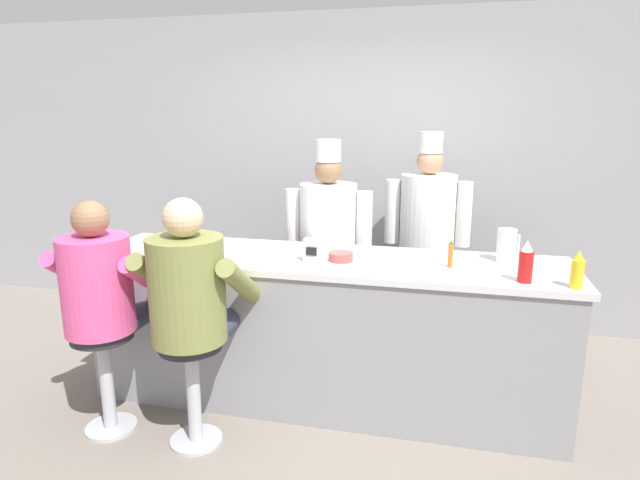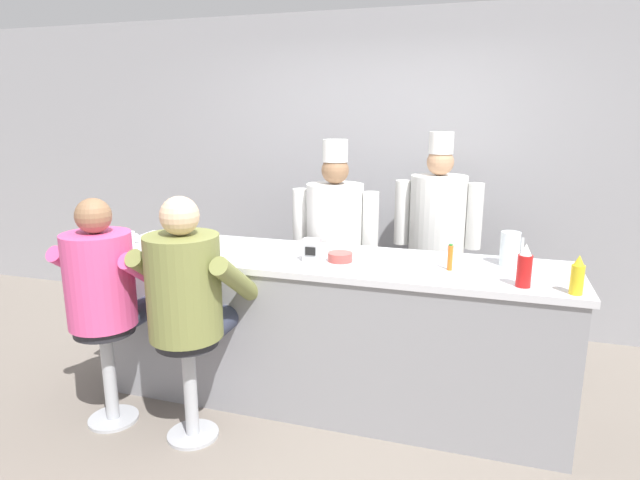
{
  "view_description": "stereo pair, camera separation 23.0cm",
  "coord_description": "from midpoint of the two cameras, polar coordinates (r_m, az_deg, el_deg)",
  "views": [
    {
      "loc": [
        0.72,
        -2.78,
        1.86
      ],
      "look_at": [
        -0.02,
        0.33,
        1.09
      ],
      "focal_mm": 30.0,
      "sensor_mm": 36.0,
      "label": 1
    },
    {
      "loc": [
        0.94,
        -2.72,
        1.86
      ],
      "look_at": [
        -0.02,
        0.33,
        1.09
      ],
      "focal_mm": 30.0,
      "sensor_mm": 36.0,
      "label": 2
    }
  ],
  "objects": [
    {
      "name": "diner_counter",
      "position": [
        3.51,
        -1.4,
        -9.56
      ],
      "size": [
        3.0,
        0.74,
        0.97
      ],
      "color": "gray",
      "rests_on": "ground_plane"
    },
    {
      "name": "hot_sauce_bottle_orange",
      "position": [
        3.19,
        11.77,
        -1.6
      ],
      "size": [
        0.03,
        0.03,
        0.15
      ],
      "color": "orange",
      "rests_on": "diner_counter"
    },
    {
      "name": "ground_plane",
      "position": [
        3.43,
        -3.03,
        -19.48
      ],
      "size": [
        20.0,
        20.0,
        0.0
      ],
      "primitive_type": "plane",
      "color": "slate"
    },
    {
      "name": "breakfast_plate",
      "position": [
        3.81,
        -19.19,
        -0.55
      ],
      "size": [
        0.22,
        0.22,
        0.04
      ],
      "color": "white",
      "rests_on": "diner_counter"
    },
    {
      "name": "water_pitcher_clear",
      "position": [
        3.39,
        17.47,
        -0.58
      ],
      "size": [
        0.13,
        0.11,
        0.2
      ],
      "color": "silver",
      "rests_on": "diner_counter"
    },
    {
      "name": "diner_seated_pink",
      "position": [
        3.36,
        -24.14,
        -5.04
      ],
      "size": [
        0.6,
        0.59,
        1.39
      ],
      "color": "#B2B5BA",
      "rests_on": "ground_plane"
    },
    {
      "name": "cook_in_whites_far",
      "position": [
        4.31,
        9.83,
        0.97
      ],
      "size": [
        0.67,
        0.43,
        1.72
      ],
      "color": "#232328",
      "rests_on": "ground_plane"
    },
    {
      "name": "napkin_dispenser_chrome",
      "position": [
        3.25,
        -2.82,
        -1.1
      ],
      "size": [
        0.11,
        0.06,
        0.14
      ],
      "color": "silver",
      "rests_on": "diner_counter"
    },
    {
      "name": "mustard_bottle_yellow",
      "position": [
        3.0,
        23.83,
        -3.04
      ],
      "size": [
        0.06,
        0.06,
        0.2
      ],
      "color": "yellow",
      "rests_on": "diner_counter"
    },
    {
      "name": "diner_seated_olive",
      "position": [
        3.06,
        -15.75,
        -5.79
      ],
      "size": [
        0.63,
        0.62,
        1.43
      ],
      "color": "#B2B5BA",
      "rests_on": "ground_plane"
    },
    {
      "name": "cook_in_whites_near",
      "position": [
        3.99,
        -0.77,
        -0.2
      ],
      "size": [
        0.65,
        0.42,
        1.67
      ],
      "color": "#232328",
      "rests_on": "ground_plane"
    },
    {
      "name": "ketchup_bottle_red",
      "position": [
        3.01,
        19.09,
        -2.34
      ],
      "size": [
        0.08,
        0.08,
        0.23
      ],
      "color": "red",
      "rests_on": "diner_counter"
    },
    {
      "name": "wall_back",
      "position": [
        4.78,
        3.31,
        7.3
      ],
      "size": [
        10.0,
        0.06,
        2.7
      ],
      "color": "#99999E",
      "rests_on": "ground_plane"
    },
    {
      "name": "coffee_mug_white",
      "position": [
        3.92,
        -22.14,
        -0.06
      ],
      "size": [
        0.13,
        0.09,
        0.08
      ],
      "color": "white",
      "rests_on": "diner_counter"
    },
    {
      "name": "cereal_bowl",
      "position": [
        3.27,
        0.21,
        -1.79
      ],
      "size": [
        0.15,
        0.15,
        0.05
      ],
      "color": "#B24C47",
      "rests_on": "diner_counter"
    }
  ]
}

